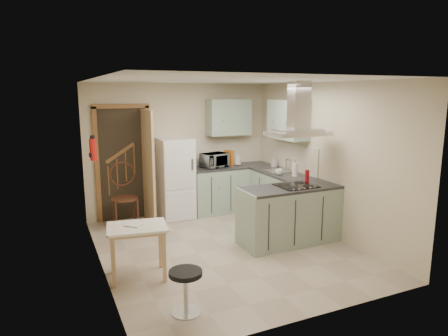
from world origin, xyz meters
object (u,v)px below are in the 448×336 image
peninsula (290,215)px  extractor_hood (298,133)px  fridge (176,178)px  microwave (215,160)px  drop_leaf_table (138,252)px  bentwood_chair (125,199)px  stool (186,292)px

peninsula → extractor_hood: size_ratio=1.72×
fridge → microwave: size_ratio=3.03×
drop_leaf_table → microwave: (2.00, 2.21, 0.69)m
fridge → extractor_hood: extractor_hood is taller
drop_leaf_table → bentwood_chair: size_ratio=0.71×
extractor_hood → microwave: bearing=105.2°
peninsula → bentwood_chair: size_ratio=1.50×
drop_leaf_table → fridge: bearing=70.2°
fridge → extractor_hood: size_ratio=1.67×
drop_leaf_table → microwave: 3.06m
extractor_hood → peninsula: bearing=180.0°
extractor_hood → microwave: size_ratio=1.82×
drop_leaf_table → extractor_hood: bearing=14.2°
peninsula → drop_leaf_table: (-2.44, -0.23, -0.11)m
extractor_hood → drop_leaf_table: (-2.54, -0.23, -1.38)m
peninsula → extractor_hood: extractor_hood is taller
peninsula → bentwood_chair: bentwood_chair is taller
drop_leaf_table → stool: size_ratio=1.52×
peninsula → microwave: size_ratio=3.13×
microwave → drop_leaf_table: bearing=-148.1°
bentwood_chair → peninsula: bearing=-37.2°
peninsula → drop_leaf_table: bearing=-174.5°
drop_leaf_table → stool: bearing=-66.2°
extractor_hood → stool: bearing=-150.5°
extractor_hood → stool: size_ratio=1.86×
drop_leaf_table → bentwood_chair: bearing=92.5°
bentwood_chair → stool: size_ratio=2.14×
drop_leaf_table → bentwood_chair: (0.23, 2.02, 0.17)m
stool → drop_leaf_table: bearing=104.9°
drop_leaf_table → microwave: size_ratio=1.48×
fridge → stool: size_ratio=3.11×
fridge → peninsula: fridge is taller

